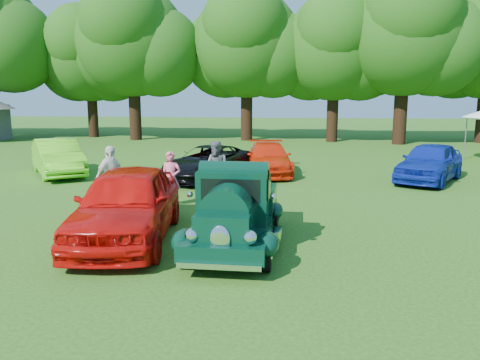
# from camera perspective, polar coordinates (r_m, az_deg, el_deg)

# --- Properties ---
(ground) EXTENTS (120.00, 120.00, 0.00)m
(ground) POSITION_cam_1_polar(r_m,az_deg,el_deg) (10.93, -2.27, -7.17)
(ground) COLOR #265313
(ground) RESTS_ON ground
(hero_pickup) EXTENTS (2.07, 4.45, 1.74)m
(hero_pickup) POSITION_cam_1_polar(r_m,az_deg,el_deg) (10.30, -0.56, -3.91)
(hero_pickup) COLOR black
(hero_pickup) RESTS_ON ground
(red_convertible) EXTENTS (2.64, 5.18, 1.69)m
(red_convertible) POSITION_cam_1_polar(r_m,az_deg,el_deg) (10.97, -13.59, -2.83)
(red_convertible) COLOR red
(red_convertible) RESTS_ON ground
(back_car_lime) EXTENTS (3.98, 4.58, 1.49)m
(back_car_lime) POSITION_cam_1_polar(r_m,az_deg,el_deg) (20.81, -21.32, 2.60)
(back_car_lime) COLOR #5FD91D
(back_car_lime) RESTS_ON ground
(back_car_black) EXTENTS (3.44, 5.17, 1.32)m
(back_car_black) POSITION_cam_1_polar(r_m,az_deg,el_deg) (18.47, -3.84, 2.11)
(back_car_black) COLOR black
(back_car_black) RESTS_ON ground
(back_car_orange) EXTENTS (2.38, 4.66, 1.29)m
(back_car_orange) POSITION_cam_1_polar(r_m,az_deg,el_deg) (19.76, 3.50, 2.62)
(back_car_orange) COLOR red
(back_car_orange) RESTS_ON ground
(back_car_blue) EXTENTS (3.68, 4.73, 1.50)m
(back_car_blue) POSITION_cam_1_polar(r_m,az_deg,el_deg) (19.38, 22.13, 2.04)
(back_car_blue) COLOR #0E239C
(back_car_blue) RESTS_ON ground
(spectator_pink) EXTENTS (0.63, 0.43, 1.64)m
(spectator_pink) POSITION_cam_1_polar(r_m,az_deg,el_deg) (14.11, -8.42, 0.15)
(spectator_pink) COLOR #DE5B77
(spectator_pink) RESTS_ON ground
(spectator_grey) EXTENTS (1.11, 1.05, 1.80)m
(spectator_grey) POSITION_cam_1_polar(r_m,az_deg,el_deg) (15.46, -2.88, 1.43)
(spectator_grey) COLOR slate
(spectator_grey) RESTS_ON ground
(spectator_white) EXTENTS (0.84, 1.15, 1.82)m
(spectator_white) POSITION_cam_1_polar(r_m,az_deg,el_deg) (14.39, -15.51, 0.44)
(spectator_white) COLOR white
(spectator_white) RESTS_ON ground
(tree_line) EXTENTS (63.81, 10.38, 12.11)m
(tree_line) POSITION_cam_1_polar(r_m,az_deg,el_deg) (34.09, 3.22, 16.38)
(tree_line) COLOR black
(tree_line) RESTS_ON ground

